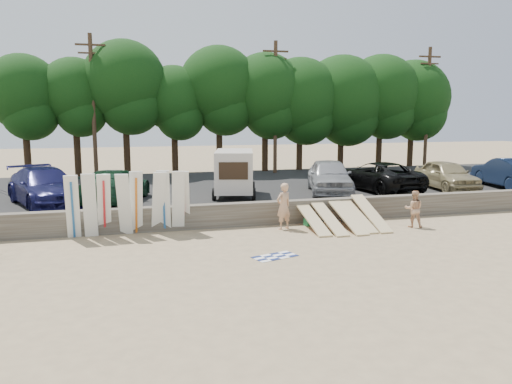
% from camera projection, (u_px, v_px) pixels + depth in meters
% --- Properties ---
extents(ground, '(120.00, 120.00, 0.00)m').
position_uv_depth(ground, '(348.00, 237.00, 19.45)').
color(ground, tan).
rests_on(ground, ground).
extents(seawall, '(44.00, 0.50, 1.00)m').
position_uv_depth(seawall, '(319.00, 210.00, 22.24)').
color(seawall, '#6B6356').
rests_on(seawall, ground).
extents(parking_lot, '(44.00, 14.50, 0.70)m').
position_uv_depth(parking_lot, '(270.00, 190.00, 29.41)').
color(parking_lot, '#282828').
rests_on(parking_lot, ground).
extents(treeline, '(33.26, 6.35, 8.94)m').
position_uv_depth(treeline, '(269.00, 94.00, 35.70)').
color(treeline, '#382616').
rests_on(treeline, parking_lot).
extents(utility_poles, '(25.80, 0.26, 9.00)m').
position_uv_depth(utility_poles, '(275.00, 104.00, 34.40)').
color(utility_poles, '#473321').
rests_on(utility_poles, parking_lot).
extents(box_trailer, '(2.69, 3.89, 2.27)m').
position_uv_depth(box_trailer, '(234.00, 171.00, 24.59)').
color(box_trailer, beige).
rests_on(box_trailer, parking_lot).
extents(car_0, '(4.34, 6.21, 1.67)m').
position_uv_depth(car_0, '(45.00, 187.00, 22.23)').
color(car_0, '#121342').
rests_on(car_0, parking_lot).
extents(car_1, '(3.74, 5.70, 1.54)m').
position_uv_depth(car_1, '(115.00, 186.00, 22.97)').
color(car_1, '#12321E').
rests_on(car_1, parking_lot).
extents(car_2, '(3.49, 5.52, 1.75)m').
position_uv_depth(car_2, '(329.00, 176.00, 25.82)').
color(car_2, '#98989C').
rests_on(car_2, parking_lot).
extents(car_3, '(3.14, 5.79, 1.54)m').
position_uv_depth(car_3, '(378.00, 176.00, 26.66)').
color(car_3, black).
rests_on(car_3, parking_lot).
extents(car_4, '(2.42, 4.85, 1.59)m').
position_uv_depth(car_4, '(447.00, 175.00, 26.97)').
color(car_4, '#9A8B62').
rests_on(car_4, parking_lot).
extents(car_5, '(2.67, 5.33, 1.68)m').
position_uv_depth(car_5, '(509.00, 173.00, 27.60)').
color(car_5, black).
rests_on(car_5, parking_lot).
extents(surfboard_upright_0, '(0.54, 0.83, 2.51)m').
position_uv_depth(surfboard_upright_0, '(73.00, 207.00, 18.86)').
color(surfboard_upright_0, white).
rests_on(surfboard_upright_0, ground).
extents(surfboard_upright_1, '(0.50, 0.69, 2.54)m').
position_uv_depth(surfboard_upright_1, '(90.00, 206.00, 19.03)').
color(surfboard_upright_1, white).
rests_on(surfboard_upright_1, ground).
extents(surfboard_upright_2, '(0.56, 0.88, 2.50)m').
position_uv_depth(surfboard_upright_2, '(104.00, 205.00, 19.31)').
color(surfboard_upright_2, white).
rests_on(surfboard_upright_2, ground).
extents(surfboard_upright_3, '(0.63, 0.91, 2.50)m').
position_uv_depth(surfboard_upright_3, '(124.00, 205.00, 19.36)').
color(surfboard_upright_3, white).
rests_on(surfboard_upright_3, ground).
extents(surfboard_upright_4, '(0.56, 0.64, 2.56)m').
position_uv_depth(surfboard_upright_4, '(136.00, 203.00, 19.63)').
color(surfboard_upright_4, white).
rests_on(surfboard_upright_4, ground).
extents(surfboard_upright_5, '(0.62, 0.87, 2.51)m').
position_uv_depth(surfboard_upright_5, '(159.00, 203.00, 19.82)').
color(surfboard_upright_5, white).
rests_on(surfboard_upright_5, ground).
extents(surfboard_upright_6, '(0.58, 0.65, 2.56)m').
position_uv_depth(surfboard_upright_6, '(164.00, 201.00, 19.94)').
color(surfboard_upright_6, white).
rests_on(surfboard_upright_6, ground).
extents(surfboard_upright_7, '(0.63, 0.88, 2.51)m').
position_uv_depth(surfboard_upright_7, '(183.00, 201.00, 20.21)').
color(surfboard_upright_7, white).
rests_on(surfboard_upright_7, ground).
extents(surfboard_upright_8, '(0.51, 0.72, 2.53)m').
position_uv_depth(surfboard_upright_8, '(178.00, 201.00, 20.01)').
color(surfboard_upright_8, white).
rests_on(surfboard_upright_8, ground).
extents(surfboard_low_0, '(0.56, 2.90, 0.91)m').
position_uv_depth(surfboard_low_0, '(312.00, 219.00, 20.64)').
color(surfboard_low_0, '#CEB582').
rests_on(surfboard_low_0, ground).
extents(surfboard_low_1, '(0.56, 2.89, 0.93)m').
position_uv_depth(surfboard_low_1, '(329.00, 218.00, 20.66)').
color(surfboard_low_1, '#CEB582').
rests_on(surfboard_low_1, ground).
extents(surfboard_low_2, '(0.56, 2.89, 0.95)m').
position_uv_depth(surfboard_low_2, '(348.00, 217.00, 20.83)').
color(surfboard_low_2, '#CEB582').
rests_on(surfboard_low_2, ground).
extents(surfboard_low_3, '(0.56, 2.88, 0.99)m').
position_uv_depth(surfboard_low_3, '(357.00, 215.00, 21.13)').
color(surfboard_low_3, '#CEB582').
rests_on(surfboard_low_3, ground).
extents(surfboard_low_4, '(0.56, 2.82, 1.16)m').
position_uv_depth(surfboard_low_4, '(371.00, 213.00, 21.18)').
color(surfboard_low_4, '#CEB582').
rests_on(surfboard_low_4, ground).
extents(beachgoer_a, '(0.83, 0.69, 1.94)m').
position_uv_depth(beachgoer_a, '(284.00, 206.00, 20.60)').
color(beachgoer_a, tan).
rests_on(beachgoer_a, ground).
extents(beachgoer_b, '(0.94, 0.86, 1.57)m').
position_uv_depth(beachgoer_b, '(414.00, 209.00, 21.00)').
color(beachgoer_b, tan).
rests_on(beachgoer_b, ground).
extents(cooler, '(0.46, 0.41, 0.32)m').
position_uv_depth(cooler, '(309.00, 222.00, 21.39)').
color(cooler, '#248547').
rests_on(cooler, ground).
extents(gear_bag, '(0.34, 0.30, 0.22)m').
position_uv_depth(gear_bag, '(377.00, 220.00, 21.95)').
color(gear_bag, orange).
rests_on(gear_bag, ground).
extents(beach_towel, '(1.88, 1.88, 0.00)m').
position_uv_depth(beach_towel, '(275.00, 256.00, 16.70)').
color(beach_towel, white).
rests_on(beach_towel, ground).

